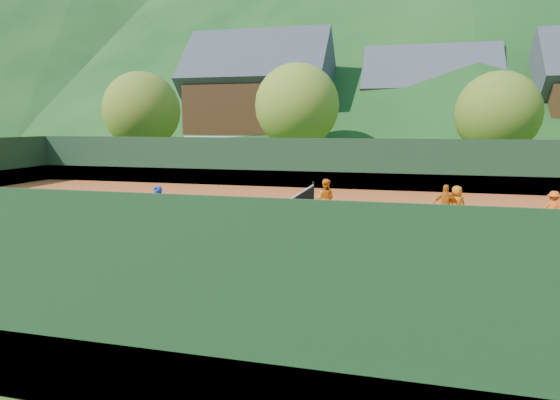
% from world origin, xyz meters
% --- Properties ---
extents(ground, '(400.00, 400.00, 0.00)m').
position_xyz_m(ground, '(0.00, 0.00, 0.00)').
color(ground, '#2E571B').
rests_on(ground, ground).
extents(clay_court, '(40.00, 24.00, 0.02)m').
position_xyz_m(clay_court, '(0.00, 0.00, 0.01)').
color(clay_court, '#B34A1D').
rests_on(clay_court, ground).
extents(coach, '(0.73, 0.62, 1.71)m').
position_xyz_m(coach, '(-3.96, -1.94, 0.87)').
color(coach, '#1C3BB6').
rests_on(coach, clay_court).
extents(student_a, '(0.83, 0.66, 1.65)m').
position_xyz_m(student_a, '(1.21, 2.27, 0.84)').
color(student_a, orange).
rests_on(student_a, clay_court).
extents(student_b, '(0.94, 0.43, 1.56)m').
position_xyz_m(student_b, '(5.84, 2.28, 0.80)').
color(student_b, orange).
rests_on(student_b, clay_court).
extents(student_c, '(0.85, 0.68, 1.51)m').
position_xyz_m(student_c, '(6.24, 2.47, 0.78)').
color(student_c, orange).
rests_on(student_c, clay_court).
extents(student_d, '(0.94, 0.65, 1.34)m').
position_xyz_m(student_d, '(9.77, 3.16, 0.69)').
color(student_d, '#E35C14').
rests_on(student_d, clay_court).
extents(tennis_ball_0, '(0.07, 0.07, 0.07)m').
position_xyz_m(tennis_ball_0, '(-1.67, -6.42, 0.05)').
color(tennis_ball_0, '#C2DE25').
rests_on(tennis_ball_0, clay_court).
extents(tennis_ball_1, '(0.07, 0.07, 0.07)m').
position_xyz_m(tennis_ball_1, '(-3.46, -7.02, 0.05)').
color(tennis_ball_1, '#C2DE25').
rests_on(tennis_ball_1, clay_court).
extents(tennis_ball_2, '(0.07, 0.07, 0.07)m').
position_xyz_m(tennis_ball_2, '(5.98, -1.53, 0.05)').
color(tennis_ball_2, '#C2DE25').
rests_on(tennis_ball_2, clay_court).
extents(tennis_ball_3, '(0.07, 0.07, 0.07)m').
position_xyz_m(tennis_ball_3, '(-3.00, -8.16, 0.05)').
color(tennis_ball_3, '#C2DE25').
rests_on(tennis_ball_3, clay_court).
extents(tennis_ball_4, '(0.07, 0.07, 0.07)m').
position_xyz_m(tennis_ball_4, '(3.60, -3.12, 0.05)').
color(tennis_ball_4, '#C2DE25').
rests_on(tennis_ball_4, clay_court).
extents(tennis_ball_5, '(0.07, 0.07, 0.07)m').
position_xyz_m(tennis_ball_5, '(0.69, -4.41, 0.05)').
color(tennis_ball_5, '#C2DE25').
rests_on(tennis_ball_5, clay_court).
extents(tennis_ball_6, '(0.07, 0.07, 0.07)m').
position_xyz_m(tennis_ball_6, '(-7.99, -3.68, 0.05)').
color(tennis_ball_6, '#C2DE25').
rests_on(tennis_ball_6, clay_court).
extents(tennis_ball_9, '(0.07, 0.07, 0.07)m').
position_xyz_m(tennis_ball_9, '(6.19, -7.71, 0.05)').
color(tennis_ball_9, '#C2DE25').
rests_on(tennis_ball_9, clay_court).
extents(tennis_ball_10, '(0.07, 0.07, 0.07)m').
position_xyz_m(tennis_ball_10, '(3.00, -5.29, 0.05)').
color(tennis_ball_10, '#C2DE25').
rests_on(tennis_ball_10, clay_court).
extents(tennis_ball_11, '(0.07, 0.07, 0.07)m').
position_xyz_m(tennis_ball_11, '(-1.96, -3.88, 0.05)').
color(tennis_ball_11, '#C2DE25').
rests_on(tennis_ball_11, clay_court).
extents(tennis_ball_12, '(0.07, 0.07, 0.07)m').
position_xyz_m(tennis_ball_12, '(-1.27, -5.21, 0.05)').
color(tennis_ball_12, '#C2DE25').
rests_on(tennis_ball_12, clay_court).
extents(tennis_ball_14, '(0.07, 0.07, 0.07)m').
position_xyz_m(tennis_ball_14, '(-4.15, -4.72, 0.05)').
color(tennis_ball_14, '#C2DE25').
rests_on(tennis_ball_14, clay_court).
extents(tennis_ball_15, '(0.07, 0.07, 0.07)m').
position_xyz_m(tennis_ball_15, '(-5.83, -4.15, 0.05)').
color(tennis_ball_15, '#C2DE25').
rests_on(tennis_ball_15, clay_court).
extents(tennis_ball_16, '(0.07, 0.07, 0.07)m').
position_xyz_m(tennis_ball_16, '(-0.57, -5.69, 0.05)').
color(tennis_ball_16, '#C2DE25').
rests_on(tennis_ball_16, clay_court).
extents(tennis_ball_17, '(0.07, 0.07, 0.07)m').
position_xyz_m(tennis_ball_17, '(5.58, -3.42, 0.05)').
color(tennis_ball_17, '#C2DE25').
rests_on(tennis_ball_17, clay_court).
extents(tennis_ball_18, '(0.07, 0.07, 0.07)m').
position_xyz_m(tennis_ball_18, '(-8.68, -2.60, 0.05)').
color(tennis_ball_18, '#C2DE25').
rests_on(tennis_ball_18, clay_court).
extents(tennis_ball_19, '(0.07, 0.07, 0.07)m').
position_xyz_m(tennis_ball_19, '(3.87, -2.35, 0.05)').
color(tennis_ball_19, '#C2DE25').
rests_on(tennis_ball_19, clay_court).
extents(tennis_ball_20, '(0.07, 0.07, 0.07)m').
position_xyz_m(tennis_ball_20, '(-1.38, -1.02, 0.05)').
color(tennis_ball_20, '#C2DE25').
rests_on(tennis_ball_20, clay_court).
extents(tennis_ball_21, '(0.07, 0.07, 0.07)m').
position_xyz_m(tennis_ball_21, '(2.53, -5.48, 0.05)').
color(tennis_ball_21, '#C2DE25').
rests_on(tennis_ball_21, clay_court).
extents(tennis_ball_22, '(0.07, 0.07, 0.07)m').
position_xyz_m(tennis_ball_22, '(-4.88, -1.25, 0.05)').
color(tennis_ball_22, '#C2DE25').
rests_on(tennis_ball_22, clay_court).
extents(tennis_ball_23, '(0.07, 0.07, 0.07)m').
position_xyz_m(tennis_ball_23, '(-4.27, -0.85, 0.05)').
color(tennis_ball_23, '#C2DE25').
rests_on(tennis_ball_23, clay_court).
extents(tennis_ball_24, '(0.07, 0.07, 0.07)m').
position_xyz_m(tennis_ball_24, '(-8.70, -1.21, 0.05)').
color(tennis_ball_24, '#C2DE25').
rests_on(tennis_ball_24, clay_court).
extents(tennis_ball_25, '(0.07, 0.07, 0.07)m').
position_xyz_m(tennis_ball_25, '(4.93, -6.81, 0.05)').
color(tennis_ball_25, '#C2DE25').
rests_on(tennis_ball_25, clay_court).
extents(tennis_ball_27, '(0.07, 0.07, 0.07)m').
position_xyz_m(tennis_ball_27, '(0.91, -2.92, 0.05)').
color(tennis_ball_27, '#C2DE25').
rests_on(tennis_ball_27, clay_court).
extents(tennis_ball_28, '(0.07, 0.07, 0.07)m').
position_xyz_m(tennis_ball_28, '(5.17, -2.83, 0.05)').
color(tennis_ball_28, '#C2DE25').
rests_on(tennis_ball_28, clay_court).
extents(court_lines, '(23.83, 11.03, 0.00)m').
position_xyz_m(court_lines, '(0.00, 0.00, 0.02)').
color(court_lines, white).
rests_on(court_lines, clay_court).
extents(tennis_net, '(0.10, 12.07, 1.10)m').
position_xyz_m(tennis_net, '(0.00, 0.00, 0.52)').
color(tennis_net, black).
rests_on(tennis_net, clay_court).
extents(perimeter_fence, '(40.40, 24.24, 3.00)m').
position_xyz_m(perimeter_fence, '(0.00, 0.00, 1.27)').
color(perimeter_fence, black).
rests_on(perimeter_fence, clay_court).
extents(ball_hopper, '(0.57, 0.57, 1.00)m').
position_xyz_m(ball_hopper, '(-8.27, -4.11, 0.77)').
color(ball_hopper, black).
rests_on(ball_hopper, clay_court).
extents(chalet_left, '(13.80, 9.93, 12.92)m').
position_xyz_m(chalet_left, '(-10.00, 30.00, 5.65)').
color(chalet_left, beige).
rests_on(chalet_left, ground).
extents(chalet_mid, '(12.65, 8.82, 11.45)m').
position_xyz_m(chalet_mid, '(6.00, 34.00, 4.99)').
color(chalet_mid, beige).
rests_on(chalet_mid, ground).
extents(tree_a, '(6.00, 6.00, 7.88)m').
position_xyz_m(tree_a, '(-16.00, 18.00, 4.87)').
color(tree_a, '#422D1A').
rests_on(tree_a, ground).
extents(tree_b, '(6.40, 6.40, 8.40)m').
position_xyz_m(tree_b, '(-4.00, 20.00, 5.19)').
color(tree_b, '#3E2818').
rests_on(tree_b, ground).
extents(tree_c, '(5.60, 5.60, 7.35)m').
position_xyz_m(tree_c, '(10.00, 19.00, 4.54)').
color(tree_c, '#3F2619').
rests_on(tree_c, ground).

